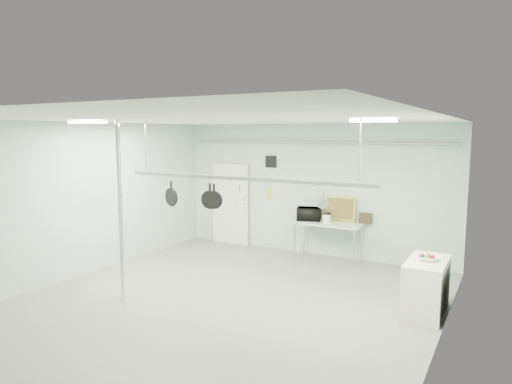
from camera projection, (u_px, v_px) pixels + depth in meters
The scene contains 25 objects.
floor at pixel (221, 305), 7.92m from camera, with size 8.00×8.00×0.00m, color gray.
ceiling at pixel (219, 120), 7.51m from camera, with size 7.00×8.00×0.02m, color silver.
back_wall at pixel (311, 189), 11.16m from camera, with size 7.00×0.02×3.20m, color #9DBDB4.
right_wall at pixel (439, 238), 6.01m from camera, with size 0.02×8.00×3.20m, color #9DBDB4.
door at pixel (231, 205), 12.31m from camera, with size 1.10×0.10×2.20m, color silver.
wall_vent at pixel (271, 162), 11.60m from camera, with size 0.30×0.04×0.30m, color black.
conduit_pipe at pixel (310, 142), 10.93m from camera, with size 0.07×0.07×6.60m, color gray.
chrome_pole at pixel (120, 212), 8.03m from camera, with size 0.08×0.08×3.20m, color silver.
prep_table at pixel (328, 225), 10.63m from camera, with size 1.60×0.70×0.91m.
side_cabinet at pixel (426, 287), 7.53m from camera, with size 0.60×1.20×0.90m, color white.
pot_rack at pixel (239, 177), 7.80m from camera, with size 4.80×0.06×1.00m.
light_panel_left at pixel (87, 122), 7.90m from camera, with size 0.65×0.30×0.05m, color white.
light_panel_right at pixel (373, 120), 6.86m from camera, with size 0.65×0.30×0.05m, color white.
microwave at pixel (309, 214), 10.85m from camera, with size 0.56×0.38×0.31m, color black.
coffee_canister at pixel (327, 219), 10.50m from camera, with size 0.18×0.18×0.21m, color white.
painting_large at pixel (339, 209), 10.76m from camera, with size 0.78×0.05×0.58m, color gold.
painting_small at pixel (365, 218), 10.47m from camera, with size 0.30×0.04×0.25m, color black.
fruit_bowl at pixel (427, 258), 7.45m from camera, with size 0.33×0.33×0.08m, color white.
skillet_left at pixel (171, 193), 8.57m from camera, with size 0.36×0.06×0.48m, color black, non-canonical shape.
skillet_mid at pixel (210, 196), 8.14m from camera, with size 0.34×0.06×0.45m, color black, non-canonical shape.
skillet_right at pixel (214, 196), 8.10m from camera, with size 0.33×0.06×0.45m, color black, non-canonical shape.
whisk at pixel (240, 194), 7.83m from camera, with size 0.16×0.16×0.32m, color #B9BABE, non-canonical shape.
grater at pixel (271, 193), 7.53m from camera, with size 0.08×0.02×0.21m, color gold, non-canonical shape.
saucepan at pixel (323, 200), 7.08m from camera, with size 0.16×0.09×0.28m, color #AAAAAF, non-canonical shape.
fruit_cluster at pixel (427, 256), 7.45m from camera, with size 0.24×0.24×0.09m, color #990E0E, non-canonical shape.
Camera 1 is at (4.28, -6.32, 2.97)m, focal length 32.00 mm.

